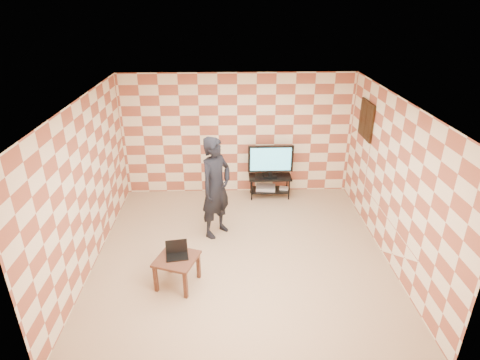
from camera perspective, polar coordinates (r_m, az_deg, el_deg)
name	(u,v)px	position (r m, az deg, el deg)	size (l,w,h in m)	color
floor	(241,253)	(7.19, 0.15, -10.39)	(5.00, 5.00, 0.00)	tan
wall_back	(237,135)	(8.82, -0.39, 6.42)	(5.00, 0.02, 2.70)	beige
wall_front	(249,287)	(4.38, 1.33, -14.96)	(5.00, 0.02, 2.70)	beige
wall_left	(86,187)	(6.89, -21.10, -0.88)	(0.02, 5.00, 2.70)	beige
wall_right	(393,182)	(7.03, 20.97, -0.32)	(0.02, 5.00, 2.70)	beige
ceiling	(241,102)	(6.04, 0.18, 10.98)	(5.00, 5.00, 0.02)	white
wall_art	(366,120)	(8.18, 17.54, 8.16)	(0.04, 0.72, 0.72)	black
tv_stand	(270,182)	(8.92, 4.26, -0.25)	(0.93, 0.42, 0.50)	black
tv	(271,160)	(8.71, 4.38, 2.91)	(0.98, 0.19, 0.71)	black
dvd_player	(266,188)	(9.00, 3.67, -1.10)	(0.42, 0.30, 0.07)	#BBBBBD
game_console	(284,188)	(9.04, 6.25, -1.18)	(0.20, 0.14, 0.04)	silver
side_table	(177,263)	(6.36, -8.97, -11.52)	(0.75, 0.75, 0.50)	#34180E
laptop	(177,253)	(6.33, -8.96, -10.15)	(0.37, 0.31, 0.22)	black
person	(216,188)	(7.29, -3.44, -1.09)	(0.70, 0.46, 1.92)	black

